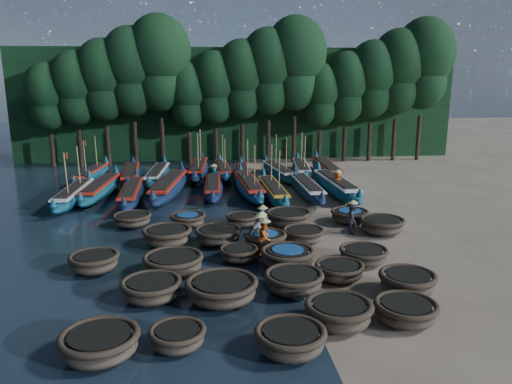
{
  "coord_description": "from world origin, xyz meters",
  "views": [
    {
      "loc": [
        -3.51,
        -23.41,
        7.89
      ],
      "look_at": [
        -0.5,
        3.68,
        1.3
      ],
      "focal_mm": 35.0,
      "sensor_mm": 36.0,
      "label": 1
    }
  ],
  "objects": [
    {
      "name": "long_boat_6",
      "position": [
        0.94,
        6.9,
        0.53
      ],
      "size": [
        1.68,
        7.93,
        3.37
      ],
      "rotation": [
        0.0,
        0.0,
        0.04
      ],
      "color": "navy",
      "rests_on": "ground"
    },
    {
      "name": "tree_6",
      "position": [
        -2.2,
        20.0,
        6.65
      ],
      "size": [
        4.09,
        4.09,
        9.65
      ],
      "color": "black",
      "rests_on": "ground"
    },
    {
      "name": "long_boat_13",
      "position": [
        -1.9,
        14.34,
        0.49
      ],
      "size": [
        1.44,
        7.34,
        3.12
      ],
      "rotation": [
        0.0,
        0.0,
        0.02
      ],
      "color": "navy",
      "rests_on": "ground"
    },
    {
      "name": "tree_5",
      "position": [
        -4.5,
        20.0,
        5.97
      ],
      "size": [
        3.68,
        3.68,
        8.68
      ],
      "color": "black",
      "rests_on": "ground"
    },
    {
      "name": "long_boat_9",
      "position": [
        -11.6,
        13.74,
        0.51
      ],
      "size": [
        2.2,
        7.51,
        3.21
      ],
      "rotation": [
        0.0,
        0.0,
        -0.12
      ],
      "color": "navy",
      "rests_on": "ground"
    },
    {
      "name": "fisherman_0",
      "position": [
        -0.82,
        -1.58,
        0.85
      ],
      "size": [
        0.63,
        0.85,
        1.77
      ],
      "rotation": [
        0.0,
        0.0,
        4.53
      ],
      "color": "silver",
      "rests_on": "ground"
    },
    {
      "name": "fisherman_1",
      "position": [
        -0.62,
        -0.27,
        0.88
      ],
      "size": [
        0.52,
        0.64,
        1.71
      ],
      "rotation": [
        0.0,
        0.0,
        1.9
      ],
      "color": "#1A646E",
      "rests_on": "ground"
    },
    {
      "name": "tree_10",
      "position": [
        7.0,
        20.0,
        5.97
      ],
      "size": [
        3.68,
        3.68,
        8.68
      ],
      "color": "black",
      "rests_on": "ground"
    },
    {
      "name": "long_boat_11",
      "position": [
        -6.74,
        12.91,
        0.53
      ],
      "size": [
        1.93,
        7.87,
        1.39
      ],
      "rotation": [
        0.0,
        0.0,
        -0.07
      ],
      "color": "navy",
      "rests_on": "ground"
    },
    {
      "name": "coracle_21",
      "position": [
        -4.3,
        1.73,
        0.39
      ],
      "size": [
        2.13,
        2.13,
        0.67
      ],
      "rotation": [
        0.0,
        0.0,
        0.27
      ],
      "color": "#4B3E2F",
      "rests_on": "ground"
    },
    {
      "name": "coracle_19",
      "position": [
        5.38,
        -0.49,
        0.46
      ],
      "size": [
        2.74,
        2.74,
        0.8
      ],
      "rotation": [
        0.0,
        0.0,
        0.42
      ],
      "color": "#4B3E2F",
      "rests_on": "ground"
    },
    {
      "name": "coracle_3",
      "position": [
        0.67,
        -9.4,
        0.49
      ],
      "size": [
        2.32,
        2.32,
        0.85
      ],
      "rotation": [
        0.0,
        0.0,
        0.17
      ],
      "color": "#4B3E2F",
      "rests_on": "ground"
    },
    {
      "name": "tree_0",
      "position": [
        -16.0,
        20.0,
        5.97
      ],
      "size": [
        3.68,
        3.68,
        8.68
      ],
      "color": "black",
      "rests_on": "ground"
    },
    {
      "name": "coracle_11",
      "position": [
        -4.74,
        -4.51,
        0.46
      ],
      "size": [
        2.66,
        2.66,
        0.81
      ],
      "rotation": [
        0.0,
        0.0,
        -0.2
      ],
      "color": "#4B3E2F",
      "rests_on": "ground"
    },
    {
      "name": "long_boat_3",
      "position": [
        -5.64,
        8.52,
        0.61
      ],
      "size": [
        2.93,
        9.05,
        1.61
      ],
      "rotation": [
        0.0,
        0.0,
        -0.15
      ],
      "color": "#10213C",
      "rests_on": "ground"
    },
    {
      "name": "tree_11",
      "position": [
        9.3,
        20.0,
        6.65
      ],
      "size": [
        4.09,
        4.09,
        9.65
      ],
      "color": "black",
      "rests_on": "ground"
    },
    {
      "name": "long_boat_7",
      "position": [
        3.23,
        7.47,
        0.54
      ],
      "size": [
        1.55,
        8.06,
        1.42
      ],
      "rotation": [
        0.0,
        0.0,
        0.02
      ],
      "color": "#10213C",
      "rests_on": "ground"
    },
    {
      "name": "coracle_1",
      "position": [
        -4.34,
        -10.13,
        0.38
      ],
      "size": [
        2.02,
        2.02,
        0.66
      ],
      "rotation": [
        0.0,
        0.0,
        -0.39
      ],
      "color": "#4B3E2F",
      "rests_on": "ground"
    },
    {
      "name": "coracle_16",
      "position": [
        -2.83,
        -1.18,
        0.46
      ],
      "size": [
        2.56,
        2.56,
        0.8
      ],
      "rotation": [
        0.0,
        0.0,
        0.31
      ],
      "color": "#4B3E2F",
      "rests_on": "ground"
    },
    {
      "name": "long_boat_12",
      "position": [
        -3.75,
        14.5,
        0.56
      ],
      "size": [
        2.01,
        8.33,
        3.55
      ],
      "rotation": [
        0.0,
        0.0,
        -0.07
      ],
      "color": "#10213C",
      "rests_on": "ground"
    },
    {
      "name": "long_boat_1",
      "position": [
        -10.01,
        8.7,
        0.55
      ],
      "size": [
        2.22,
        8.17,
        1.44
      ],
      "rotation": [
        0.0,
        0.0,
        -0.1
      ],
      "color": "navy",
      "rests_on": "ground"
    },
    {
      "name": "coracle_15",
      "position": [
        -5.19,
        -1.08,
        0.48
      ],
      "size": [
        2.71,
        2.71,
        0.84
      ],
      "rotation": [
        0.0,
        0.0,
        0.32
      ],
      "color": "#4B3E2F",
      "rests_on": "ground"
    },
    {
      "name": "coracle_14",
      "position": [
        3.17,
        -4.28,
        0.39
      ],
      "size": [
        2.33,
        2.33,
        0.69
      ],
      "rotation": [
        0.0,
        0.0,
        0.24
      ],
      "color": "#4B3E2F",
      "rests_on": "ground"
    },
    {
      "name": "tree_3",
      "position": [
        -9.1,
        20.0,
        8.0
      ],
      "size": [
        4.92,
        4.92,
        11.6
      ],
      "color": "black",
      "rests_on": "ground"
    },
    {
      "name": "long_boat_0",
      "position": [
        -11.36,
        7.34,
        0.54
      ],
      "size": [
        1.73,
        7.97,
        3.39
      ],
      "rotation": [
        0.0,
        0.0,
        -0.04
      ],
      "color": "navy",
      "rests_on": "ground"
    },
    {
      "name": "coracle_4",
      "position": [
        2.89,
        -9.38,
        0.41
      ],
      "size": [
        2.48,
        2.48,
        0.72
      ],
      "rotation": [
        0.0,
        0.0,
        0.36
      ],
      "color": "#4B3E2F",
      "rests_on": "ground"
    },
    {
      "name": "long_boat_5",
      "position": [
        -0.46,
        8.21,
        0.56
      ],
      "size": [
        1.99,
        8.25,
        3.51
      ],
      "rotation": [
        0.0,
        0.0,
        0.07
      ],
      "color": "navy",
      "rests_on": "ground"
    },
    {
      "name": "tree_8",
      "position": [
        2.4,
        20.0,
        8.0
      ],
      "size": [
        4.92,
        4.92,
        11.6
      ],
      "color": "black",
      "rests_on": "ground"
    },
    {
      "name": "long_boat_10",
      "position": [
        -8.65,
        12.91,
        0.55
      ],
      "size": [
        2.09,
        8.21,
        1.45
      ],
      "rotation": [
        0.0,
        0.0,
        0.08
      ],
      "color": "#10213C",
      "rests_on": "ground"
    },
    {
      "name": "ground",
      "position": [
        0.0,
        0.0,
        0.0
      ],
      "size": [
        120.0,
        120.0,
        0.0
      ],
      "primitive_type": "plane",
      "color": "gray",
      "rests_on": "ground"
    },
    {
      "name": "fisherman_4",
      "position": [
        -0.97,
        -2.14,
        0.89
      ],
      "size": [
        1.05,
        0.76,
        1.85
      ],
      "rotation": [
        0.0,
        0.0,
        0.42
      ],
      "color": "silver",
      "rests_on": "ground"
    },
    {
      "name": "fisherman_2",
      "position": [
        -0.84,
        -2.85,
        0.87
      ],
      "size": [
        0.9,
        0.98,
        1.83
      ],
      "rotation": [
        0.0,
        0.0,
        1.11
      ],
      "color": "#BF5319",
      "rests_on": "ground"
    },
    {
      "name": "coracle_17",
      "position": [
        -0.72,
        -2.07,
        0.45
      ],
      "size": [
        2.4,
        2.4,
        0.78
      ],
      "rotation": [
        0.0,
        0.0,
        -0.42
      ],
      "color": "#4B3E2F",
      "rests_on": "ground"
    },
    {
      "name": "long_boat_17",
      "position": [
        6.06,
        13.64,
        0.57
      ],
      "size": [
        1.73,
        8.53,
        1.5
      ],
      "rotation": [
        0.0,
        0.0,
        -0.03
      ],
      "color": "navy",
      "rests_on": "ground"
    },
    {
      "name": "coracle_12",
      "position": [
        -2.03,
        -3.45,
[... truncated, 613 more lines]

